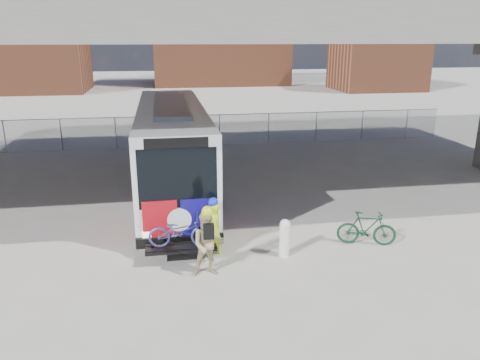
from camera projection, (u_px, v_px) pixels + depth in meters
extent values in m
plane|color=#9E9991|center=(234.00, 219.00, 16.58)|extent=(160.00, 160.00, 0.00)
cube|color=silver|center=(172.00, 146.00, 18.98)|extent=(2.55, 12.00, 3.20)
cube|color=black|center=(171.00, 128.00, 19.27)|extent=(2.61, 11.00, 1.28)
cube|color=black|center=(178.00, 178.00, 13.26)|extent=(2.24, 0.12, 1.76)
cube|color=black|center=(176.00, 143.00, 12.96)|extent=(1.78, 0.12, 0.30)
cube|color=black|center=(180.00, 240.00, 13.71)|extent=(2.55, 0.20, 0.30)
cube|color=#9E0C15|center=(160.00, 221.00, 13.46)|extent=(1.00, 0.08, 1.20)
cube|color=navy|center=(198.00, 218.00, 13.64)|extent=(1.00, 0.08, 1.20)
cylinder|color=silver|center=(179.00, 220.00, 13.53)|extent=(0.70, 0.06, 0.70)
cube|color=gray|center=(170.00, 105.00, 18.50)|extent=(1.28, 7.20, 0.14)
cube|color=black|center=(181.00, 248.00, 13.24)|extent=(2.00, 0.70, 0.06)
cylinder|color=black|center=(142.00, 221.00, 15.07)|extent=(0.30, 1.00, 1.00)
cylinder|color=black|center=(213.00, 216.00, 15.44)|extent=(0.30, 1.00, 1.00)
cylinder|color=black|center=(147.00, 157.00, 23.18)|extent=(0.30, 1.00, 1.00)
cylinder|color=black|center=(194.00, 155.00, 23.55)|extent=(0.30, 1.00, 1.00)
cube|color=#9E0C15|center=(136.00, 192.00, 15.38)|extent=(0.06, 2.60, 1.70)
cube|color=navy|center=(138.00, 178.00, 16.89)|extent=(0.06, 1.40, 1.70)
cube|color=#9E0C15|center=(215.00, 187.00, 15.80)|extent=(0.06, 2.60, 1.70)
cube|color=navy|center=(210.00, 174.00, 17.31)|extent=(0.06, 1.40, 1.70)
imported|color=#39407E|center=(180.00, 231.00, 13.09)|extent=(1.85, 0.80, 0.94)
cube|color=#605E59|center=(218.00, 22.00, 18.39)|extent=(40.00, 16.00, 1.50)
cube|color=#605E59|center=(217.00, 0.00, 18.16)|extent=(40.00, 0.60, 0.80)
cylinder|color=gray|center=(61.00, 135.00, 26.36)|extent=(0.06, 0.06, 1.80)
cylinder|color=gray|center=(134.00, 133.00, 27.00)|extent=(0.06, 0.06, 1.80)
cylinder|color=gray|center=(203.00, 131.00, 27.64)|extent=(0.06, 0.06, 1.80)
cylinder|color=gray|center=(269.00, 129.00, 28.28)|extent=(0.06, 0.06, 1.80)
cylinder|color=gray|center=(332.00, 127.00, 28.91)|extent=(0.06, 0.06, 1.80)
cylinder|color=gray|center=(392.00, 125.00, 29.55)|extent=(0.06, 0.06, 1.80)
plane|color=gray|center=(203.00, 131.00, 27.64)|extent=(30.00, 0.00, 30.00)
cube|color=gray|center=(202.00, 115.00, 27.37)|extent=(30.00, 0.05, 0.04)
cube|color=brown|center=(23.00, 48.00, 54.72)|extent=(14.00, 10.00, 10.00)
cube|color=brown|center=(219.00, 39.00, 64.85)|extent=(18.00, 12.00, 12.00)
cube|color=brown|center=(378.00, 57.00, 56.98)|extent=(10.00, 8.00, 8.00)
cylinder|color=white|center=(284.00, 240.00, 13.60)|extent=(0.30, 0.30, 1.00)
sphere|color=white|center=(285.00, 224.00, 13.45)|extent=(0.30, 0.30, 0.30)
imported|color=#C9EA18|center=(214.00, 230.00, 13.52)|extent=(0.70, 0.70, 1.64)
sphere|color=#1729C8|center=(213.00, 202.00, 13.28)|extent=(0.29, 0.29, 0.29)
imported|color=tan|center=(208.00, 244.00, 12.40)|extent=(0.89, 0.71, 1.80)
sphere|color=#CEE317|center=(207.00, 212.00, 12.13)|extent=(0.31, 0.31, 0.31)
cube|color=black|center=(209.00, 231.00, 12.08)|extent=(0.28, 0.17, 0.40)
imported|color=#123B24|center=(367.00, 228.00, 14.36)|extent=(1.86, 1.03, 1.07)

